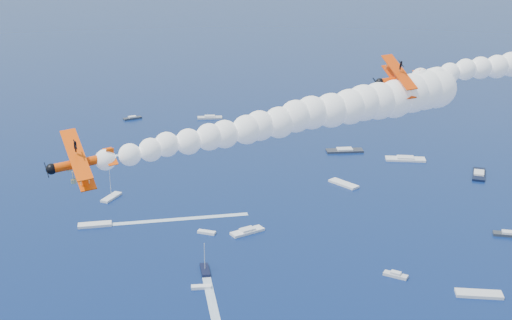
% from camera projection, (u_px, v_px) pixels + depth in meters
% --- Properties ---
extents(biplane_lead, '(11.94, 12.47, 8.62)m').
position_uv_depth(biplane_lead, '(401.00, 79.00, 99.00)').
color(biplane_lead, '#E93C04').
extents(biplane_trail, '(13.36, 13.50, 9.36)m').
position_uv_depth(biplane_trail, '(82.00, 163.00, 82.38)').
color(biplane_trail, '#FF4B05').
extents(smoke_trail_trail, '(57.96, 57.96, 10.23)m').
position_uv_depth(smoke_trail_trail, '(289.00, 120.00, 92.40)').
color(smoke_trail_trail, white).
extents(spectator_boats, '(231.89, 179.16, 0.70)m').
position_uv_depth(spectator_boats, '(343.00, 204.00, 201.40)').
color(spectator_boats, black).
rests_on(spectator_boats, ground).
extents(boat_wakes, '(96.97, 120.64, 0.04)m').
position_uv_depth(boat_wakes, '(167.00, 217.00, 193.59)').
color(boat_wakes, white).
rests_on(boat_wakes, ground).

